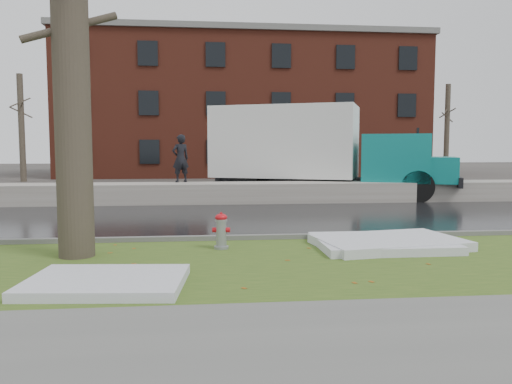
{
  "coord_description": "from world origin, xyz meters",
  "views": [
    {
      "loc": [
        -0.99,
        -9.71,
        2.02
      ],
      "look_at": [
        0.21,
        1.91,
        1.0
      ],
      "focal_mm": 35.0,
      "sensor_mm": 36.0,
      "label": 1
    }
  ],
  "objects": [
    {
      "name": "tree",
      "position": [
        -3.34,
        -0.36,
        4.08
      ],
      "size": [
        1.61,
        1.85,
        8.02
      ],
      "rotation": [
        0.0,
        0.0,
        0.01
      ],
      "color": "brown",
      "rests_on": "verge"
    },
    {
      "name": "curb",
      "position": [
        0.0,
        1.0,
        0.07
      ],
      "size": [
        60.0,
        0.15,
        0.14
      ],
      "primitive_type": "cube",
      "color": "slate",
      "rests_on": "ground"
    },
    {
      "name": "bg_tree_right",
      "position": [
        16.0,
        24.0,
        3.33
      ],
      "size": [
        1.4,
        1.62,
        6.5
      ],
      "color": "brown",
      "rests_on": "ground"
    },
    {
      "name": "snow_patch_near",
      "position": [
        2.56,
        -0.1,
        0.12
      ],
      "size": [
        2.6,
        2.0,
        0.16
      ],
      "primitive_type": "cube",
      "rotation": [
        0.0,
        0.0,
        -0.0
      ],
      "color": "silver",
      "rests_on": "verge"
    },
    {
      "name": "brick_building",
      "position": [
        2.0,
        30.0,
        5.0
      ],
      "size": [
        26.0,
        12.0,
        10.0
      ],
      "primitive_type": "cube",
      "color": "maroon",
      "rests_on": "ground"
    },
    {
      "name": "worker",
      "position": [
        -1.88,
        9.3,
        1.65
      ],
      "size": [
        0.77,
        0.66,
        1.8
      ],
      "primitive_type": "imported",
      "rotation": [
        0.0,
        0.0,
        3.57
      ],
      "color": "black",
      "rests_on": "snowbank"
    },
    {
      "name": "snowbank",
      "position": [
        0.0,
        8.7,
        0.38
      ],
      "size": [
        60.0,
        1.6,
        0.75
      ],
      "primitive_type": "cube",
      "color": "#A29C94",
      "rests_on": "ground"
    },
    {
      "name": "verge",
      "position": [
        0.0,
        -1.25,
        0.02
      ],
      "size": [
        60.0,
        4.5,
        0.04
      ],
      "primitive_type": "cube",
      "color": "#314D19",
      "rests_on": "ground"
    },
    {
      "name": "bg_tree_left",
      "position": [
        -12.0,
        22.0,
        3.33
      ],
      "size": [
        1.4,
        1.62,
        6.5
      ],
      "color": "brown",
      "rests_on": "ground"
    },
    {
      "name": "bg_tree_center",
      "position": [
        -6.0,
        26.0,
        3.33
      ],
      "size": [
        1.4,
        1.62,
        6.5
      ],
      "color": "brown",
      "rests_on": "ground"
    },
    {
      "name": "snow_patch_side",
      "position": [
        2.7,
        -0.1,
        0.13
      ],
      "size": [
        3.06,
        2.24,
        0.18
      ],
      "primitive_type": "cube",
      "rotation": [
        0.0,
        0.0,
        0.17
      ],
      "color": "silver",
      "rests_on": "verge"
    },
    {
      "name": "ground",
      "position": [
        0.0,
        0.0,
        0.0
      ],
      "size": [
        120.0,
        120.0,
        0.0
      ],
      "primitive_type": "plane",
      "color": "#47423D",
      "rests_on": "ground"
    },
    {
      "name": "parking_lot",
      "position": [
        0.0,
        13.0,
        0.01
      ],
      "size": [
        60.0,
        9.0,
        0.03
      ],
      "primitive_type": "cube",
      "color": "slate",
      "rests_on": "ground"
    },
    {
      "name": "box_truck",
      "position": [
        3.5,
        10.68,
        2.0
      ],
      "size": [
        11.17,
        6.08,
        3.78
      ],
      "rotation": [
        0.0,
        0.0,
        -0.39
      ],
      "color": "black",
      "rests_on": "ground"
    },
    {
      "name": "road",
      "position": [
        0.0,
        4.5,
        0.01
      ],
      "size": [
        60.0,
        7.0,
        0.03
      ],
      "primitive_type": "cube",
      "color": "black",
      "rests_on": "ground"
    },
    {
      "name": "fire_hydrant",
      "position": [
        -0.67,
        0.07,
        0.43
      ],
      "size": [
        0.36,
        0.32,
        0.73
      ],
      "rotation": [
        0.0,
        0.0,
        -0.15
      ],
      "color": "gray",
      "rests_on": "verge"
    },
    {
      "name": "sidewalk",
      "position": [
        0.0,
        -5.0,
        0.03
      ],
      "size": [
        60.0,
        3.0,
        0.05
      ],
      "primitive_type": "cube",
      "color": "slate",
      "rests_on": "ground"
    },
    {
      "name": "snow_patch_far",
      "position": [
        -2.4,
        -2.5,
        0.11
      ],
      "size": [
        2.34,
        1.8,
        0.14
      ],
      "primitive_type": "cube",
      "rotation": [
        0.0,
        0.0,
        -0.09
      ],
      "color": "silver",
      "rests_on": "verge"
    }
  ]
}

